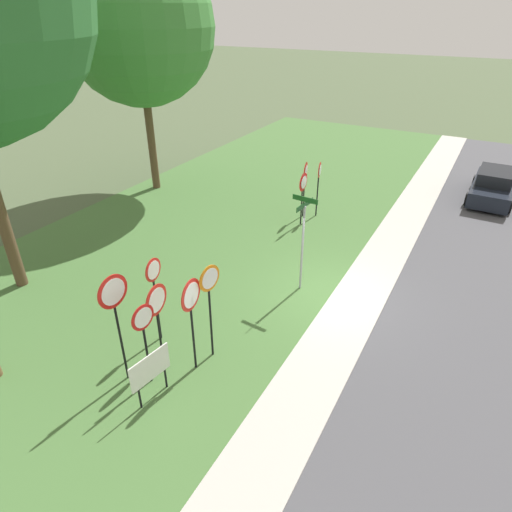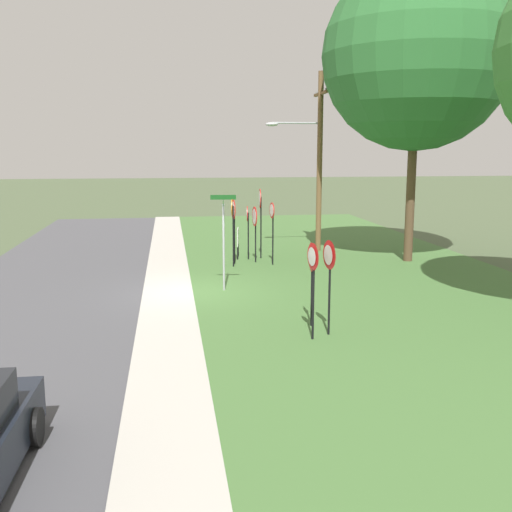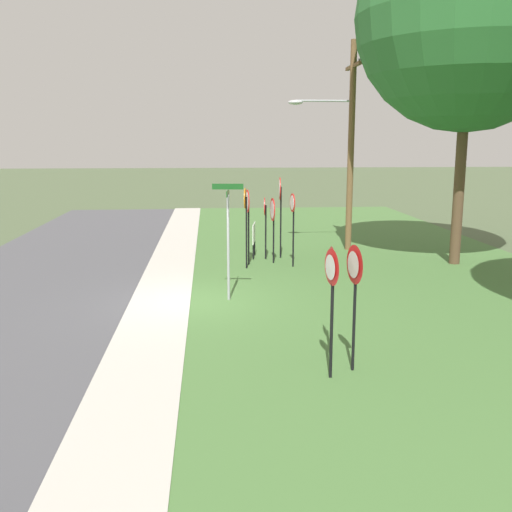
{
  "view_description": "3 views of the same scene",
  "coord_description": "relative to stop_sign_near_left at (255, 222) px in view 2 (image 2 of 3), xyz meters",
  "views": [
    {
      "loc": [
        -11.05,
        -3.37,
        7.91
      ],
      "look_at": [
        -0.99,
        2.14,
        1.35
      ],
      "focal_mm": 30.88,
      "sensor_mm": 36.0,
      "label": 1
    },
    {
      "loc": [
        18.88,
        -0.7,
        4.57
      ],
      "look_at": [
        0.22,
        2.04,
        1.2
      ],
      "focal_mm": 41.84,
      "sensor_mm": 36.0,
      "label": 2
    },
    {
      "loc": [
        15.16,
        0.53,
        4.24
      ],
      "look_at": [
        -1.05,
        1.84,
        1.04
      ],
      "focal_mm": 41.08,
      "sensor_mm": 36.0,
      "label": 3
    }
  ],
  "objects": [
    {
      "name": "stop_sign_far_right",
      "position": [
        0.19,
        -0.88,
        0.24
      ],
      "size": [
        0.78,
        0.12,
        2.59
      ],
      "rotation": [
        0.0,
        0.0,
        0.09
      ],
      "color": "black",
      "rests_on": "grass_median"
    },
    {
      "name": "stop_sign_near_left",
      "position": [
        0.0,
        0.0,
        0.0
      ],
      "size": [
        0.8,
        0.12,
        2.28
      ],
      "rotation": [
        0.0,
        0.0,
        0.08
      ],
      "color": "black",
      "rests_on": "grass_median"
    },
    {
      "name": "stop_sign_center_tall",
      "position": [
        0.79,
        -0.99,
        0.27
      ],
      "size": [
        0.66,
        0.13,
        2.68
      ],
      "rotation": [
        0.0,
        0.0,
        -0.15
      ],
      "color": "black",
      "rests_on": "grass_median"
    },
    {
      "name": "yield_sign_near_right",
      "position": [
        10.14,
        -0.08,
        0.09
      ],
      "size": [
        0.65,
        0.15,
        2.36
      ],
      "rotation": [
        0.0,
        0.0,
        0.18
      ],
      "color": "black",
      "rests_on": "grass_median"
    },
    {
      "name": "road_asphalt",
      "position": [
        4.8,
        -7.53,
        -1.69
      ],
      "size": [
        44.0,
        6.4,
        0.01
      ],
      "primitive_type": "cube",
      "color": "#4C4C51",
      "rests_on": "ground_plane"
    },
    {
      "name": "oak_tree_left",
      "position": [
        0.59,
        6.32,
        6.5
      ],
      "size": [
        7.41,
        7.41,
        11.87
      ],
      "color": "brown",
      "rests_on": "grass_median"
    },
    {
      "name": "grass_median",
      "position": [
        4.8,
        3.27,
        -1.68
      ],
      "size": [
        44.0,
        12.0,
        0.04
      ],
      "primitive_type": "cube",
      "color": "#477038",
      "rests_on": "ground_plane"
    },
    {
      "name": "sidewalk_strip",
      "position": [
        4.8,
        -3.53,
        -1.67
      ],
      "size": [
        44.0,
        1.6,
        0.06
      ],
      "primitive_type": "cube",
      "color": "#BCB7AD",
      "rests_on": "ground_plane"
    },
    {
      "name": "stop_sign_far_center",
      "position": [
        -0.69,
        -0.2,
        -0.06
      ],
      "size": [
        0.63,
        0.12,
        2.23
      ],
      "rotation": [
        0.0,
        0.0,
        -0.11
      ],
      "color": "black",
      "rests_on": "grass_median"
    },
    {
      "name": "utility_pole",
      "position": [
        -2.37,
        3.06,
        2.63
      ],
      "size": [
        2.1,
        2.56,
        7.88
      ],
      "color": "brown",
      "rests_on": "grass_median"
    },
    {
      "name": "ground_plane",
      "position": [
        4.8,
        -2.73,
        -1.7
      ],
      "size": [
        160.0,
        160.0,
        0.0
      ],
      "primitive_type": "plane",
      "color": "#4C5B3D"
    },
    {
      "name": "notice_board",
      "position": [
        -1.06,
        -0.57,
        -0.82
      ],
      "size": [
        1.09,
        0.19,
        1.25
      ],
      "rotation": [
        0.0,
        0.0,
        -0.14
      ],
      "color": "black",
      "rests_on": "grass_median"
    },
    {
      "name": "street_name_post",
      "position": [
        4.71,
        -1.7,
        0.19
      ],
      "size": [
        0.96,
        0.81,
        3.11
      ],
      "rotation": [
        0.0,
        0.0,
        -0.1
      ],
      "color": "#9EA0A8",
      "rests_on": "grass_median"
    },
    {
      "name": "yield_sign_near_left",
      "position": [
        9.83,
        0.4,
        0.11
      ],
      "size": [
        0.72,
        0.15,
        2.37
      ],
      "rotation": [
        0.0,
        0.0,
        0.17
      ],
      "color": "black",
      "rests_on": "grass_median"
    },
    {
      "name": "stop_sign_far_left",
      "position": [
        -0.89,
        0.36,
        0.5
      ],
      "size": [
        0.8,
        0.11,
        2.93
      ],
      "rotation": [
        0.0,
        0.0,
        -0.07
      ],
      "color": "black",
      "rests_on": "grass_median"
    },
    {
      "name": "stop_sign_near_right",
      "position": [
        0.65,
        0.6,
        0.12
      ],
      "size": [
        0.62,
        0.12,
        2.49
      ],
      "rotation": [
        0.0,
        0.0,
        0.1
      ],
      "color": "black",
      "rests_on": "grass_median"
    },
    {
      "name": "yield_sign_far_left",
      "position": [
        9.04,
        0.15,
        -0.02
      ],
      "size": [
        0.75,
        0.1,
        2.2
      ],
      "rotation": [
        0.0,
        0.0,
        -0.02
      ],
      "color": "black",
      "rests_on": "grass_median"
    }
  ]
}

